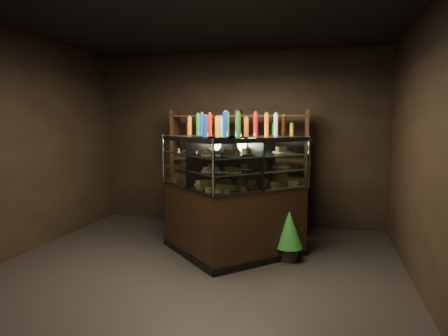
% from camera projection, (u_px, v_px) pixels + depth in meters
% --- Properties ---
extents(ground, '(5.00, 5.00, 0.00)m').
position_uv_depth(ground, '(193.00, 273.00, 4.78)').
color(ground, black).
rests_on(ground, ground).
extents(room_shell, '(5.02, 5.02, 3.01)m').
position_uv_depth(room_shell, '(191.00, 110.00, 4.56)').
color(room_shell, black).
rests_on(room_shell, ground).
extents(display_case, '(2.10, 1.58, 1.62)m').
position_uv_depth(display_case, '(229.00, 217.00, 5.35)').
color(display_case, black).
rests_on(display_case, ground).
extents(food_display, '(1.62, 1.06, 0.49)m').
position_uv_depth(food_display, '(229.00, 167.00, 5.26)').
color(food_display, '#C08B45').
rests_on(food_display, display_case).
extents(bottles_top, '(1.44, 0.92, 0.30)m').
position_uv_depth(bottles_top, '(229.00, 126.00, 5.21)').
color(bottles_top, silver).
rests_on(bottles_top, display_case).
extents(potted_conifer, '(0.35, 0.35, 0.75)m').
position_uv_depth(potted_conifer, '(289.00, 228.00, 5.17)').
color(potted_conifer, black).
rests_on(potted_conifer, ground).
extents(back_shelving, '(2.27, 0.51, 2.00)m').
position_uv_depth(back_shelving, '(238.00, 194.00, 6.66)').
color(back_shelving, black).
rests_on(back_shelving, ground).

